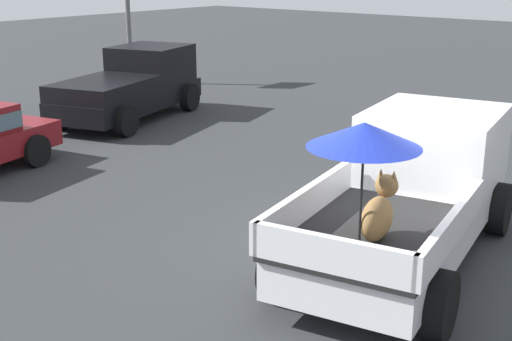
{
  "coord_description": "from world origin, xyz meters",
  "views": [
    {
      "loc": [
        -8.06,
        -3.99,
        4.03
      ],
      "look_at": [
        -0.69,
        2.03,
        1.1
      ],
      "focal_mm": 48.08,
      "sensor_mm": 36.0,
      "label": 1
    }
  ],
  "objects": [
    {
      "name": "ground_plane",
      "position": [
        0.0,
        0.0,
        0.0
      ],
      "size": [
        80.0,
        80.0,
        0.0
      ],
      "primitive_type": "plane",
      "color": "#2D3033"
    },
    {
      "name": "pickup_truck_main",
      "position": [
        0.39,
        0.07,
        0.98
      ],
      "size": [
        5.3,
        2.97,
        2.34
      ],
      "rotation": [
        0.0,
        0.0,
        0.18
      ],
      "color": "black",
      "rests_on": "ground"
    },
    {
      "name": "pickup_truck_red",
      "position": [
        3.73,
        9.86,
        0.87
      ],
      "size": [
        5.11,
        3.19,
        1.8
      ],
      "rotation": [
        0.0,
        0.0,
        0.29
      ],
      "color": "black",
      "rests_on": "ground"
    }
  ]
}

